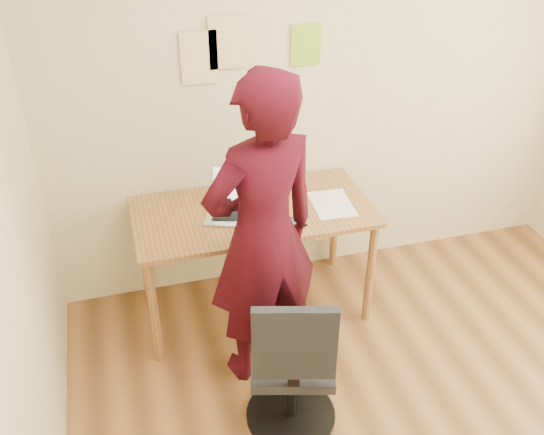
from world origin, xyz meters
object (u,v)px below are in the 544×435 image
object	(u,v)px
desk	(253,222)
office_chair	(292,373)
phone	(296,223)
laptop	(237,204)
person	(263,236)

from	to	relation	value
desk	office_chair	xyz separation A→B (m)	(-0.05, -0.96, -0.27)
phone	office_chair	world-z (taller)	office_chair
laptop	person	xyz separation A→B (m)	(0.02, -0.49, 0.09)
desk	office_chair	world-z (taller)	office_chair
desk	person	bearing A→B (deg)	-98.21
phone	office_chair	xyz separation A→B (m)	(-0.25, -0.75, -0.36)
office_chair	laptop	bearing A→B (deg)	107.91
laptop	phone	size ratio (longest dim) A/B	3.27
desk	office_chair	distance (m)	1.00
desk	laptop	bearing A→B (deg)	179.58
phone	office_chair	bearing A→B (deg)	-134.30
desk	person	size ratio (longest dim) A/B	0.79
phone	laptop	bearing A→B (deg)	118.63
desk	phone	bearing A→B (deg)	-46.14
office_chair	person	world-z (taller)	person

